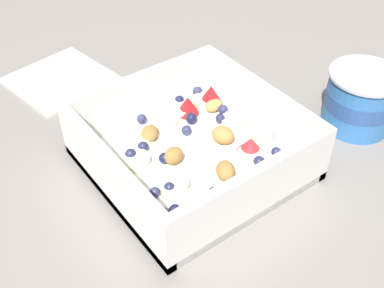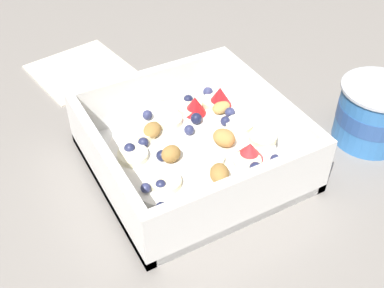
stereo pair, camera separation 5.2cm
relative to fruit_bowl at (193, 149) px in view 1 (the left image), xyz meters
The scene contains 4 objects.
ground_plane 0.03m from the fruit_bowl, 45.39° to the left, with size 2.40×2.40×0.00m, color gray.
fruit_bowl is the anchor object (origin of this frame).
yogurt_cup 0.21m from the fruit_bowl, 73.42° to the left, with size 0.09×0.09×0.07m.
folded_napkin 0.24m from the fruit_bowl, 168.97° to the right, with size 0.12×0.12×0.01m, color silver.
Camera 1 is at (0.30, -0.25, 0.37)m, focal length 45.59 mm.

